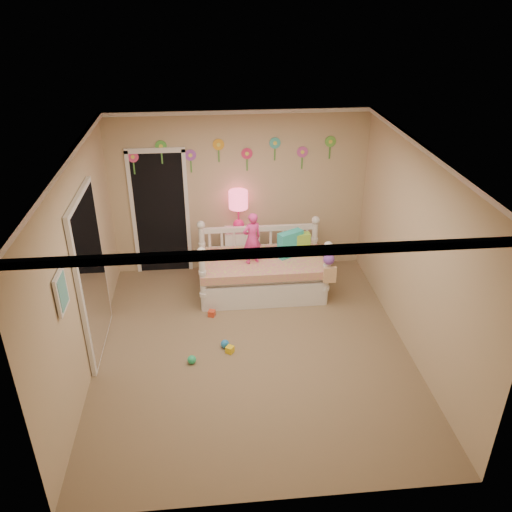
{
  "coord_description": "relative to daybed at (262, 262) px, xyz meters",
  "views": [
    {
      "loc": [
        -0.49,
        -5.41,
        4.25
      ],
      "look_at": [
        0.1,
        0.6,
        1.05
      ],
      "focal_mm": 36.54,
      "sensor_mm": 36.0,
      "label": 1
    }
  ],
  "objects": [
    {
      "name": "closet_doorway",
      "position": [
        -1.52,
        0.82,
        0.52
      ],
      "size": [
        0.9,
        0.04,
        2.07
      ],
      "primitive_type": "cube",
      "color": "black",
      "rests_on": "back_wall"
    },
    {
      "name": "right_wall",
      "position": [
        1.73,
        -1.41,
        0.79
      ],
      "size": [
        0.01,
        4.5,
        2.6
      ],
      "primitive_type": "cube",
      "color": "tan",
      "rests_on": "floor"
    },
    {
      "name": "left_wall",
      "position": [
        -2.27,
        -1.41,
        0.79
      ],
      "size": [
        0.01,
        4.5,
        2.6
      ],
      "primitive_type": "cube",
      "color": "tan",
      "rests_on": "floor"
    },
    {
      "name": "crown_molding",
      "position": [
        -0.27,
        -1.41,
        2.06
      ],
      "size": [
        4.0,
        4.5,
        0.06
      ],
      "primitive_type": null,
      "color": "white",
      "rests_on": "ceiling"
    },
    {
      "name": "wall_picture",
      "position": [
        -2.24,
        -2.31,
        1.04
      ],
      "size": [
        0.05,
        0.34,
        0.42
      ],
      "primitive_type": "cube",
      "color": "white",
      "rests_on": "left_wall"
    },
    {
      "name": "daybed",
      "position": [
        0.0,
        0.0,
        0.0
      ],
      "size": [
        1.88,
        1.02,
        1.02
      ],
      "primitive_type": null,
      "rotation": [
        0.0,
        0.0,
        0.0
      ],
      "color": "white",
      "rests_on": "floor"
    },
    {
      "name": "table_lamp",
      "position": [
        -0.3,
        0.66,
        0.68
      ],
      "size": [
        0.3,
        0.3,
        0.65
      ],
      "color": "#EB1F78",
      "rests_on": "nightstand"
    },
    {
      "name": "floor",
      "position": [
        -0.27,
        -1.41,
        -0.51
      ],
      "size": [
        4.0,
        4.5,
        0.01
      ],
      "primitive_type": "cube",
      "color": "#7F684C",
      "rests_on": "ground"
    },
    {
      "name": "mirror_closet",
      "position": [
        -2.23,
        -1.11,
        0.54
      ],
      "size": [
        0.07,
        1.3,
        2.1
      ],
      "primitive_type": "cube",
      "color": "white",
      "rests_on": "left_wall"
    },
    {
      "name": "pillow_lime",
      "position": [
        0.56,
        0.1,
        0.23
      ],
      "size": [
        0.37,
        0.17,
        0.34
      ],
      "primitive_type": "cube",
      "rotation": [
        0.0,
        0.0,
        0.12
      ],
      "color": "#95D240",
      "rests_on": "daybed"
    },
    {
      "name": "pillow_turquoise",
      "position": [
        0.43,
        0.06,
        0.25
      ],
      "size": [
        0.41,
        0.31,
        0.39
      ],
      "primitive_type": "cube",
      "rotation": [
        0.0,
        0.0,
        0.51
      ],
      "color": "#29CDAB",
      "rests_on": "daybed"
    },
    {
      "name": "flower_decals",
      "position": [
        -0.36,
        0.82,
        1.43
      ],
      "size": [
        3.4,
        0.02,
        0.5
      ],
      "primitive_type": null,
      "color": "#B2668C",
      "rests_on": "back_wall"
    },
    {
      "name": "toy_scatter",
      "position": [
        -0.72,
        -1.25,
        -0.46
      ],
      "size": [
        0.97,
        1.4,
        0.11
      ],
      "primitive_type": null,
      "rotation": [
        0.0,
        0.0,
        0.14
      ],
      "color": "#996666",
      "rests_on": "floor"
    },
    {
      "name": "hanging_bag",
      "position": [
        0.9,
        -0.51,
        0.11
      ],
      "size": [
        0.2,
        0.16,
        0.36
      ],
      "primitive_type": null,
      "color": "beige",
      "rests_on": "daybed"
    },
    {
      "name": "back_wall",
      "position": [
        -0.27,
        0.84,
        0.79
      ],
      "size": [
        4.0,
        0.01,
        2.6
      ],
      "primitive_type": "cube",
      "color": "tan",
      "rests_on": "floor"
    },
    {
      "name": "nightstand",
      "position": [
        -0.3,
        0.66,
        -0.13
      ],
      "size": [
        0.46,
        0.36,
        0.75
      ],
      "primitive_type": "cube",
      "rotation": [
        0.0,
        0.0,
        -0.02
      ],
      "color": "white",
      "rests_on": "floor"
    },
    {
      "name": "ceiling",
      "position": [
        -0.27,
        -1.41,
        2.09
      ],
      "size": [
        4.0,
        4.5,
        0.01
      ],
      "primitive_type": "cube",
      "color": "white",
      "rests_on": "floor"
    },
    {
      "name": "child",
      "position": [
        -0.16,
        -0.1,
        0.45
      ],
      "size": [
        0.34,
        0.28,
        0.79
      ],
      "primitive_type": "imported",
      "rotation": [
        0.0,
        0.0,
        3.53
      ],
      "color": "#F43797",
      "rests_on": "daybed"
    }
  ]
}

